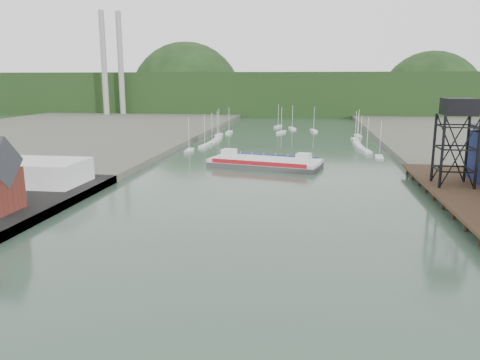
# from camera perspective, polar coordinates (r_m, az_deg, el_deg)

# --- Properties ---
(ground) EXTENTS (600.00, 600.00, 0.00)m
(ground) POSITION_cam_1_polar(r_m,az_deg,el_deg) (39.66, -5.33, -20.54)
(ground) COLOR #294033
(ground) RESTS_ON ground
(white_shed) EXTENTS (18.00, 12.00, 4.50)m
(white_shed) POSITION_cam_1_polar(r_m,az_deg,el_deg) (99.14, -23.55, 0.90)
(white_shed) COLOR silver
(white_shed) RESTS_ON west_quay
(lift_tower) EXTENTS (6.50, 6.50, 16.00)m
(lift_tower) POSITION_cam_1_polar(r_m,az_deg,el_deg) (94.41, 25.10, 7.49)
(lift_tower) COLOR black
(lift_tower) RESTS_ON east_pier
(marina_sailboats) EXTENTS (57.71, 92.65, 0.90)m
(marina_sailboats) POSITION_cam_1_polar(r_m,az_deg,el_deg) (172.32, 5.69, 5.02)
(marina_sailboats) COLOR silver
(marina_sailboats) RESTS_ON ground
(smokestacks) EXTENTS (11.20, 8.20, 60.00)m
(smokestacks) POSITION_cam_1_polar(r_m,az_deg,el_deg) (288.62, -15.29, 13.38)
(smokestacks) COLOR #959691
(smokestacks) RESTS_ON ground
(distant_hills) EXTENTS (500.00, 120.00, 80.00)m
(distant_hills) POSITION_cam_1_polar(r_m,az_deg,el_deg) (334.14, 6.46, 10.12)
(distant_hills) COLOR black
(distant_hills) RESTS_ON ground
(chain_ferry) EXTENTS (29.22, 17.01, 3.95)m
(chain_ferry) POSITION_cam_1_polar(r_m,az_deg,el_deg) (117.77, 3.08, 2.18)
(chain_ferry) COLOR #444446
(chain_ferry) RESTS_ON ground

